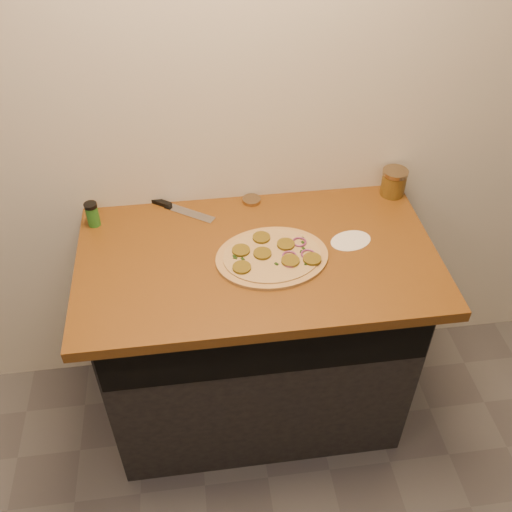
{
  "coord_description": "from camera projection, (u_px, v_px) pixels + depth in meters",
  "views": [
    {
      "loc": [
        -0.19,
        0.01,
        2.16
      ],
      "look_at": [
        -0.01,
        1.35,
        0.95
      ],
      "focal_mm": 40.0,
      "sensor_mm": 36.0,
      "label": 1
    }
  ],
  "objects": [
    {
      "name": "salsa_jar",
      "position": [
        394.0,
        182.0,
        2.12
      ],
      "size": [
        0.09,
        0.09,
        0.1
      ],
      "color": "maroon",
      "rests_on": "countertop"
    },
    {
      "name": "spice_shaker",
      "position": [
        92.0,
        214.0,
        1.99
      ],
      "size": [
        0.05,
        0.05,
        0.09
      ],
      "color": "#266821",
      "rests_on": "countertop"
    },
    {
      "name": "pizza",
      "position": [
        273.0,
        256.0,
        1.88
      ],
      "size": [
        0.4,
        0.4,
        0.03
      ],
      "color": "tan",
      "rests_on": "countertop"
    },
    {
      "name": "mason_jar_lid",
      "position": [
        252.0,
        200.0,
        2.11
      ],
      "size": [
        0.07,
        0.07,
        0.01
      ],
      "primitive_type": "cylinder",
      "rotation": [
        0.0,
        0.0,
        -0.09
      ],
      "color": "#927855",
      "rests_on": "countertop"
    },
    {
      "name": "chefs_knife",
      "position": [
        173.0,
        207.0,
        2.08
      ],
      "size": [
        0.25,
        0.19,
        0.02
      ],
      "color": "#B7BAC1",
      "rests_on": "countertop"
    },
    {
      "name": "flour_spill",
      "position": [
        351.0,
        241.0,
        1.95
      ],
      "size": [
        0.18,
        0.18,
        0.0
      ],
      "primitive_type": "cylinder",
      "rotation": [
        0.0,
        0.0,
        0.29
      ],
      "color": "silver",
      "rests_on": "countertop"
    },
    {
      "name": "countertop",
      "position": [
        257.0,
        258.0,
        1.91
      ],
      "size": [
        1.2,
        0.7,
        0.04
      ],
      "primitive_type": "cube",
      "color": "brown",
      "rests_on": "cabinet"
    },
    {
      "name": "cabinet",
      "position": [
        256.0,
        338.0,
        2.24
      ],
      "size": [
        1.1,
        0.6,
        0.86
      ],
      "primitive_type": "cube",
      "color": "black",
      "rests_on": "ground"
    }
  ]
}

